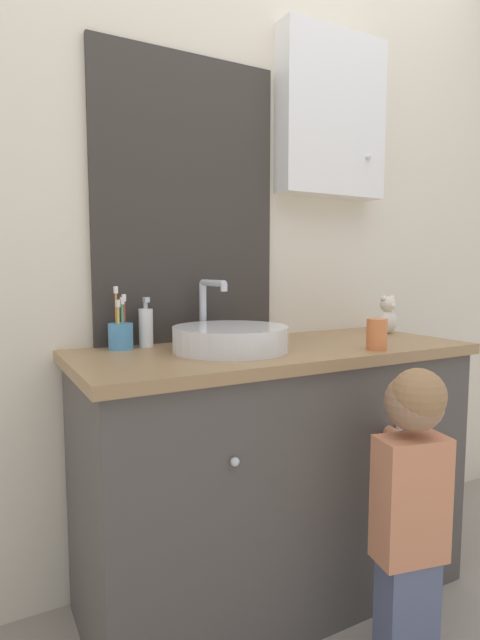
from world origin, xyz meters
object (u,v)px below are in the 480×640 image
object	(u,v)px
sink_basin	(230,337)
soap_dispenser	(146,327)
child_figure	(411,491)
teddy_bear	(387,315)
toothbrush_holder	(121,334)
drinking_cup	(377,334)

from	to	relation	value
sink_basin	soap_dispenser	distance (m)	0.29
soap_dispenser	child_figure	world-z (taller)	soap_dispenser
soap_dispenser	child_figure	bearing A→B (deg)	-51.70
teddy_bear	soap_dispenser	bearing A→B (deg)	172.16
toothbrush_holder	child_figure	world-z (taller)	toothbrush_holder
toothbrush_holder	drinking_cup	world-z (taller)	toothbrush_holder
toothbrush_holder	soap_dispenser	xyz separation A→B (m)	(0.09, 0.01, 0.02)
sink_basin	toothbrush_holder	world-z (taller)	sink_basin
toothbrush_holder	teddy_bear	distance (m)	1.03
soap_dispenser	child_figure	distance (m)	0.92
child_figure	drinking_cup	world-z (taller)	drinking_cup
child_figure	teddy_bear	size ratio (longest dim) A/B	5.65
child_figure	drinking_cup	size ratio (longest dim) A/B	8.70
child_figure	sink_basin	bearing A→B (deg)	124.61
child_figure	soap_dispenser	bearing A→B (deg)	128.30
sink_basin	soap_dispenser	size ratio (longest dim) A/B	2.51
sink_basin	soap_dispenser	world-z (taller)	sink_basin
teddy_bear	drinking_cup	distance (m)	0.42
soap_dispenser	drinking_cup	xyz separation A→B (m)	(0.61, -0.40, -0.02)
soap_dispenser	teddy_bear	size ratio (longest dim) A/B	1.08
sink_basin	child_figure	bearing A→B (deg)	-55.39
toothbrush_holder	teddy_bear	xyz separation A→B (m)	(1.02, -0.12, 0.02)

